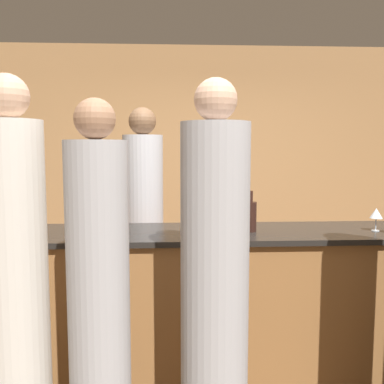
# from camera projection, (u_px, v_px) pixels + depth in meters

# --- Properties ---
(back_wall) EXTENTS (8.00, 0.06, 2.80)m
(back_wall) POSITION_uv_depth(u_px,v_px,m) (204.00, 169.00, 5.00)
(back_wall) COLOR #A37547
(back_wall) RESTS_ON ground_plane
(bar_counter) EXTENTS (3.05, 0.65, 1.09)m
(bar_counter) POSITION_uv_depth(u_px,v_px,m) (229.00, 309.00, 2.90)
(bar_counter) COLOR #996638
(bar_counter) RESTS_ON ground_plane
(bartender) EXTENTS (0.33, 0.33, 1.97)m
(bartender) POSITION_uv_depth(u_px,v_px,m) (144.00, 233.00, 3.60)
(bartender) COLOR #B2B2B7
(bartender) RESTS_ON ground_plane
(guest_0) EXTENTS (0.33, 0.33, 1.99)m
(guest_0) POSITION_uv_depth(u_px,v_px,m) (15.00, 291.00, 2.10)
(guest_0) COLOR silver
(guest_0) RESTS_ON ground_plane
(guest_2) EXTENTS (0.35, 0.35, 1.98)m
(guest_2) POSITION_uv_depth(u_px,v_px,m) (215.00, 288.00, 2.18)
(guest_2) COLOR #B2B2B7
(guest_2) RESTS_ON ground_plane
(guest_3) EXTENTS (0.30, 0.30, 1.87)m
(guest_3) POSITION_uv_depth(u_px,v_px,m) (99.00, 306.00, 2.05)
(guest_3) COLOR #B2B2B7
(guest_3) RESTS_ON ground_plane
(wine_bottle_0) EXTENTS (0.08, 0.08, 0.27)m
(wine_bottle_0) POSITION_uv_depth(u_px,v_px,m) (251.00, 216.00, 2.81)
(wine_bottle_0) COLOR black
(wine_bottle_0) RESTS_ON bar_counter
(wine_glass_1) EXTENTS (0.07, 0.07, 0.19)m
(wine_glass_1) POSITION_uv_depth(u_px,v_px,m) (81.00, 217.00, 2.52)
(wine_glass_1) COLOR silver
(wine_glass_1) RESTS_ON bar_counter
(wine_glass_2) EXTENTS (0.08, 0.08, 0.18)m
(wine_glass_2) POSITION_uv_depth(u_px,v_px,m) (113.00, 215.00, 2.65)
(wine_glass_2) COLOR silver
(wine_glass_2) RESTS_ON bar_counter
(wine_glass_5) EXTENTS (0.08, 0.08, 0.15)m
(wine_glass_5) POSITION_uv_depth(u_px,v_px,m) (376.00, 214.00, 2.82)
(wine_glass_5) COLOR silver
(wine_glass_5) RESTS_ON bar_counter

